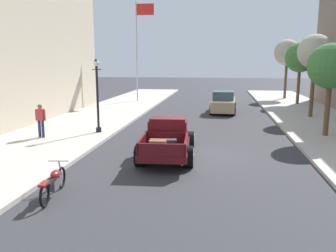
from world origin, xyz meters
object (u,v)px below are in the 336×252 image
(motorcycle_parked, at_px, (53,182))
(street_tree_second, at_px, (315,52))
(flagpole, at_px, (139,40))
(pedestrian_sidewalk_left, at_px, (41,119))
(street_tree_third, at_px, (300,58))
(hotrod_truck_maroon, at_px, (168,137))
(street_tree_farthest, at_px, (287,53))
(car_background_tan, at_px, (223,103))
(street_lamp_near, at_px, (97,90))
(street_tree_nearest, at_px, (331,67))

(motorcycle_parked, relative_size, street_tree_second, 0.39)
(flagpole, bearing_deg, pedestrian_sidewalk_left, -93.87)
(pedestrian_sidewalk_left, bearing_deg, street_tree_third, 46.58)
(hotrod_truck_maroon, height_order, pedestrian_sidewalk_left, pedestrian_sidewalk_left)
(street_tree_third, bearing_deg, flagpole, 179.04)
(motorcycle_parked, xyz_separation_m, street_tree_third, (11.50, 23.17, 3.71))
(hotrod_truck_maroon, distance_m, motorcycle_parked, 5.61)
(hotrod_truck_maroon, relative_size, pedestrian_sidewalk_left, 3.04)
(hotrod_truck_maroon, height_order, motorcycle_parked, hotrod_truck_maroon)
(motorcycle_parked, relative_size, street_tree_third, 0.40)
(flagpole, bearing_deg, street_tree_farthest, 17.39)
(car_background_tan, height_order, street_tree_second, street_tree_second)
(motorcycle_parked, distance_m, street_tree_third, 26.13)
(street_lamp_near, height_order, street_tree_second, street_tree_second)
(motorcycle_parked, bearing_deg, car_background_tan, 74.35)
(motorcycle_parked, relative_size, pedestrian_sidewalk_left, 1.28)
(hotrod_truck_maroon, distance_m, street_tree_farthest, 24.75)
(street_lamp_near, bearing_deg, pedestrian_sidewalk_left, -144.01)
(flagpole, xyz_separation_m, street_tree_nearest, (12.90, -14.05, -2.18))
(street_tree_second, distance_m, street_tree_third, 7.56)
(street_lamp_near, distance_m, street_tree_third, 19.80)
(street_lamp_near, distance_m, street_tree_farthest, 23.35)
(car_background_tan, distance_m, street_tree_third, 9.18)
(flagpole, height_order, street_tree_second, flagpole)
(pedestrian_sidewalk_left, bearing_deg, street_tree_farthest, 54.11)
(flagpole, bearing_deg, street_tree_nearest, -47.44)
(hotrod_truck_maroon, xyz_separation_m, street_tree_nearest, (7.44, 4.40, 2.84))
(street_tree_third, height_order, street_tree_farthest, street_tree_farthest)
(street_tree_second, bearing_deg, car_background_tan, 160.70)
(car_background_tan, relative_size, flagpole, 0.48)
(car_background_tan, height_order, street_lamp_near, street_lamp_near)
(pedestrian_sidewalk_left, height_order, street_tree_farthest, street_tree_farthest)
(motorcycle_parked, bearing_deg, flagpole, 97.01)
(street_lamp_near, bearing_deg, hotrod_truck_maroon, -39.65)
(street_tree_third, bearing_deg, street_tree_farthest, 93.46)
(street_tree_nearest, relative_size, street_tree_farthest, 0.78)
(hotrod_truck_maroon, relative_size, street_lamp_near, 1.30)
(car_background_tan, xyz_separation_m, pedestrian_sidewalk_left, (-8.96, -10.91, 0.32))
(car_background_tan, relative_size, street_tree_third, 0.82)
(street_tree_third, bearing_deg, street_lamp_near, -131.88)
(hotrod_truck_maroon, relative_size, motorcycle_parked, 2.38)
(street_tree_second, height_order, street_tree_third, street_tree_second)
(motorcycle_parked, bearing_deg, street_lamp_near, 101.11)
(car_background_tan, bearing_deg, motorcycle_parked, -105.65)
(pedestrian_sidewalk_left, relative_size, street_tree_third, 0.31)
(street_lamp_near, distance_m, street_tree_nearest, 11.78)
(pedestrian_sidewalk_left, bearing_deg, street_tree_second, 30.89)
(street_tree_third, bearing_deg, hotrod_truck_maroon, -116.11)
(street_tree_nearest, bearing_deg, street_tree_farthest, 86.27)
(street_tree_second, bearing_deg, street_lamp_near, -150.13)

